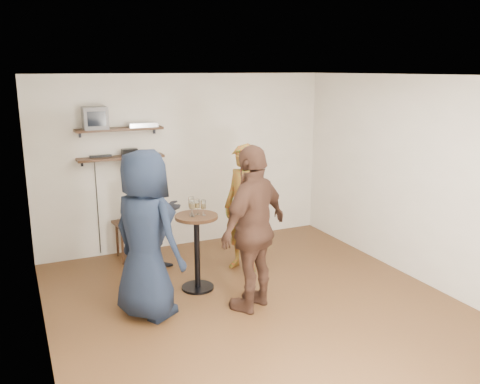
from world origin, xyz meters
name	(u,v)px	position (x,y,z in m)	size (l,w,h in m)	color
room	(261,199)	(0.00, 0.00, 1.30)	(4.58, 5.08, 2.68)	#442615
shelf_upper	(119,129)	(-1.00, 2.38, 1.85)	(1.20, 0.25, 0.04)	black
shelf_lower	(121,158)	(-1.00, 2.38, 1.45)	(1.20, 0.25, 0.04)	black
crt_monitor	(95,118)	(-1.32, 2.38, 2.02)	(0.32, 0.30, 0.30)	#59595B
dvd_deck	(142,125)	(-0.68, 2.38, 1.90)	(0.40, 0.24, 0.06)	silver
radio	(130,152)	(-0.88, 2.38, 1.52)	(0.22, 0.10, 0.10)	black
power_strip	(101,156)	(-1.27, 2.42, 1.48)	(0.30, 0.05, 0.03)	black
side_table	(132,228)	(-0.94, 2.20, 0.46)	(0.51, 0.51, 0.55)	black
vase_lilies	(130,200)	(-0.94, 2.20, 0.87)	(0.20, 0.20, 1.01)	white
drinks_table	(197,242)	(-0.44, 0.83, 0.61)	(0.52, 0.52, 0.95)	black
wine_glass_fl	(192,205)	(-0.50, 0.80, 1.09)	(0.07, 0.07, 0.21)	silver
wine_glass_fr	(203,205)	(-0.37, 0.79, 1.08)	(0.06, 0.06, 0.19)	silver
wine_glass_bl	(191,203)	(-0.48, 0.89, 1.10)	(0.07, 0.07, 0.22)	silver
wine_glass_br	(197,204)	(-0.42, 0.85, 1.08)	(0.06, 0.06, 0.19)	silver
person_plaid	(244,209)	(0.33, 1.15, 0.86)	(0.63, 0.41, 1.72)	red
person_dark	(156,215)	(-0.73, 1.62, 0.78)	(0.76, 0.59, 1.56)	black
person_navy	(146,235)	(-1.17, 0.40, 0.93)	(0.91, 0.59, 1.86)	black
person_brown	(254,229)	(-0.03, 0.09, 0.94)	(1.10, 0.46, 1.88)	#41271B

